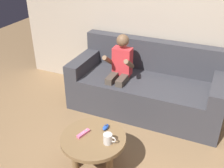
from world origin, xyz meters
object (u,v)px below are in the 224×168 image
object	(u,v)px
game_remote_pink_near_edge	(83,133)
nunchuk_blue	(106,127)
person_seated_on_couch	(120,70)
coffee_mug	(108,139)
couch	(147,87)
coffee_table	(94,142)

from	to	relation	value
game_remote_pink_near_edge	nunchuk_blue	xyz separation A→B (m)	(0.15, 0.15, 0.01)
person_seated_on_couch	game_remote_pink_near_edge	bearing A→B (deg)	-85.35
person_seated_on_couch	coffee_mug	size ratio (longest dim) A/B	8.39
game_remote_pink_near_edge	coffee_mug	xyz separation A→B (m)	(0.25, -0.01, 0.04)
couch	coffee_mug	distance (m)	1.28
game_remote_pink_near_edge	person_seated_on_couch	bearing A→B (deg)	94.65
person_seated_on_couch	nunchuk_blue	distance (m)	0.96
game_remote_pink_near_edge	nunchuk_blue	world-z (taller)	nunchuk_blue
couch	person_seated_on_couch	bearing A→B (deg)	-149.91
coffee_mug	nunchuk_blue	bearing A→B (deg)	120.96
coffee_table	game_remote_pink_near_edge	world-z (taller)	game_remote_pink_near_edge
couch	game_remote_pink_near_edge	xyz separation A→B (m)	(-0.22, -1.25, 0.13)
person_seated_on_couch	game_remote_pink_near_edge	world-z (taller)	person_seated_on_couch
coffee_table	nunchuk_blue	distance (m)	0.17
couch	nunchuk_blue	size ratio (longest dim) A/B	20.24
coffee_table	nunchuk_blue	bearing A→B (deg)	68.18
game_remote_pink_near_edge	nunchuk_blue	distance (m)	0.22
person_seated_on_couch	nunchuk_blue	size ratio (longest dim) A/B	10.66
coffee_table	game_remote_pink_near_edge	xyz separation A→B (m)	(-0.10, -0.02, 0.08)
coffee_mug	coffee_table	bearing A→B (deg)	169.37
couch	coffee_table	xyz separation A→B (m)	(-0.12, -1.24, 0.05)
couch	coffee_table	size ratio (longest dim) A/B	3.15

